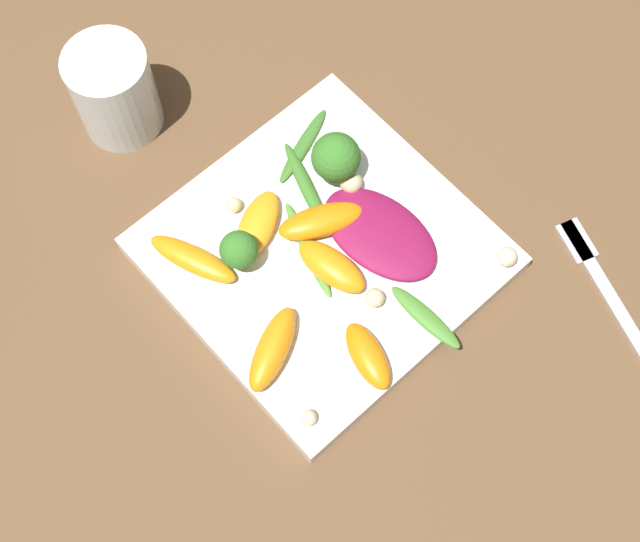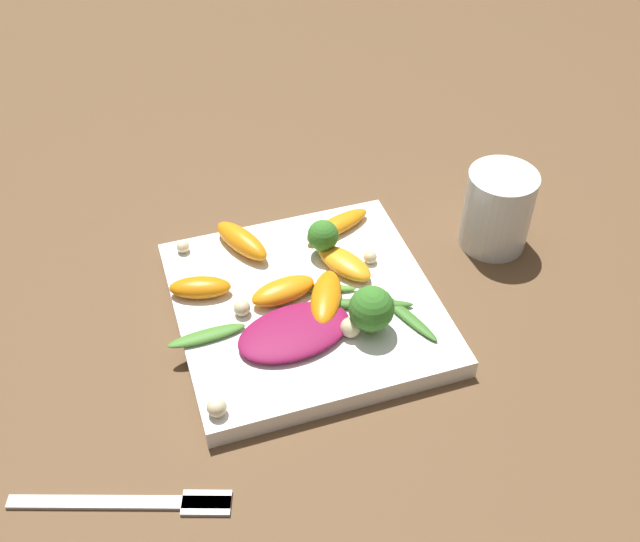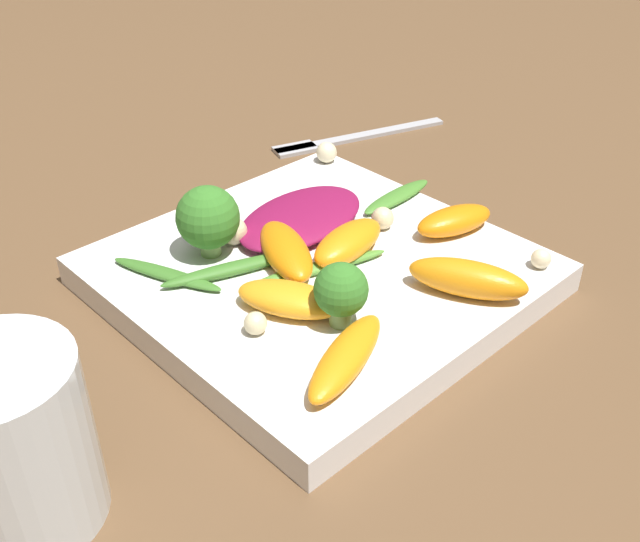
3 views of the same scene
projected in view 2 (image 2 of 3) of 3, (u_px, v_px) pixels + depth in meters
name	position (u px, v px, depth m)	size (l,w,h in m)	color
ground_plane	(306.00, 314.00, 0.72)	(2.40, 2.40, 0.00)	brown
plate	(306.00, 306.00, 0.72)	(0.24, 0.24, 0.02)	white
drinking_glass	(497.00, 210.00, 0.77)	(0.07, 0.07, 0.09)	white
fork	(145.00, 502.00, 0.57)	(0.17, 0.07, 0.01)	#B2B2B7
radicchio_leaf_0	(294.00, 332.00, 0.67)	(0.11, 0.08, 0.01)	maroon
orange_segment_0	(345.00, 263.00, 0.73)	(0.06, 0.07, 0.02)	orange
orange_segment_1	(283.00, 291.00, 0.70)	(0.07, 0.04, 0.02)	orange
orange_segment_2	(242.00, 241.00, 0.75)	(0.05, 0.08, 0.02)	orange
orange_segment_3	(326.00, 298.00, 0.70)	(0.06, 0.08, 0.02)	orange
orange_segment_4	(337.00, 225.00, 0.78)	(0.08, 0.05, 0.01)	orange
orange_segment_5	(200.00, 287.00, 0.71)	(0.06, 0.04, 0.02)	orange
broccoli_floret_0	(323.00, 236.00, 0.74)	(0.03, 0.03, 0.04)	#7A9E51
broccoli_floret_1	(371.00, 309.00, 0.66)	(0.04, 0.04, 0.05)	#84AD5B
arugula_sprig_0	(363.00, 304.00, 0.70)	(0.09, 0.04, 0.01)	#3D7528
arugula_sprig_1	(309.00, 288.00, 0.71)	(0.09, 0.04, 0.01)	#518E33
arugula_sprig_2	(406.00, 315.00, 0.69)	(0.04, 0.08, 0.01)	#3D7528
arugula_sprig_3	(207.00, 336.00, 0.67)	(0.07, 0.02, 0.01)	#47842D
macadamia_nut_0	(217.00, 407.00, 0.61)	(0.02, 0.02, 0.02)	beige
macadamia_nut_1	(242.00, 307.00, 0.69)	(0.02, 0.02, 0.02)	beige
macadamia_nut_2	(370.00, 257.00, 0.74)	(0.01, 0.01, 0.01)	beige
macadamia_nut_3	(183.00, 247.00, 0.75)	(0.01, 0.01, 0.01)	beige
macadamia_nut_4	(351.00, 327.00, 0.67)	(0.02, 0.02, 0.02)	beige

